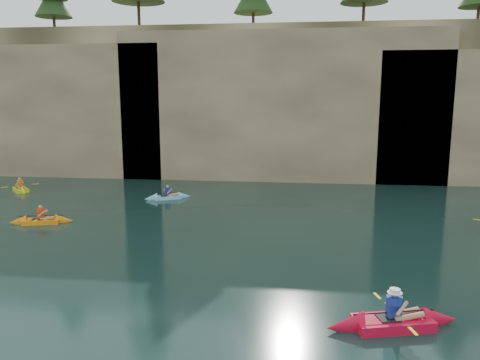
# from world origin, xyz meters

# --- Properties ---
(ground) EXTENTS (160.00, 160.00, 0.00)m
(ground) POSITION_xyz_m (0.00, 0.00, 0.00)
(ground) COLOR black
(ground) RESTS_ON ground
(cliff) EXTENTS (70.00, 16.00, 12.00)m
(cliff) POSITION_xyz_m (0.00, 30.00, 6.00)
(cliff) COLOR tan
(cliff) RESTS_ON ground
(cliff_slab_west) EXTENTS (26.00, 2.40, 10.56)m
(cliff_slab_west) POSITION_xyz_m (-20.00, 22.60, 5.28)
(cliff_slab_west) COLOR tan
(cliff_slab_west) RESTS_ON ground
(cliff_slab_center) EXTENTS (24.00, 2.40, 11.40)m
(cliff_slab_center) POSITION_xyz_m (2.00, 22.60, 5.70)
(cliff_slab_center) COLOR tan
(cliff_slab_center) RESTS_ON ground
(sea_cave_west) EXTENTS (4.50, 1.00, 4.00)m
(sea_cave_west) POSITION_xyz_m (-18.00, 21.95, 2.00)
(sea_cave_west) COLOR black
(sea_cave_west) RESTS_ON ground
(sea_cave_center) EXTENTS (3.50, 1.00, 3.20)m
(sea_cave_center) POSITION_xyz_m (-4.00, 21.95, 1.60)
(sea_cave_center) COLOR black
(sea_cave_center) RESTS_ON ground
(sea_cave_east) EXTENTS (5.00, 1.00, 4.50)m
(sea_cave_east) POSITION_xyz_m (10.00, 21.95, 2.25)
(sea_cave_east) COLOR black
(sea_cave_east) RESTS_ON ground
(main_kayaker) EXTENTS (3.89, 2.49, 1.42)m
(main_kayaker) POSITION_xyz_m (6.00, -0.44, 0.19)
(main_kayaker) COLOR red
(main_kayaker) RESTS_ON ground
(kayaker_orange) EXTENTS (3.17, 2.27, 1.18)m
(kayaker_orange) POSITION_xyz_m (-9.43, 8.55, 0.15)
(kayaker_orange) COLOR orange
(kayaker_orange) RESTS_ON ground
(kayaker_yellow) EXTENTS (2.50, 2.61, 1.19)m
(kayaker_yellow) POSITION_xyz_m (-15.12, 15.94, 0.15)
(kayaker_yellow) COLOR yellow
(kayaker_yellow) RESTS_ON ground
(kayaker_ltblue_mid) EXTENTS (2.88, 1.99, 1.10)m
(kayaker_ltblue_mid) POSITION_xyz_m (-4.67, 14.87, 0.14)
(kayaker_ltblue_mid) COLOR #8CD4EA
(kayaker_ltblue_mid) RESTS_ON ground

